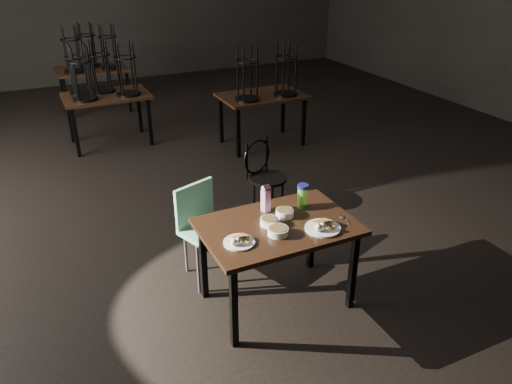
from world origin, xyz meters
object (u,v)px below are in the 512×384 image
main_table (278,233)px  school_chair (204,224)px  water_bottle (303,196)px  bentwood_chair (264,172)px  juice_carton (266,199)px

main_table → school_chair: (-0.40, 0.62, -0.15)m
water_bottle → school_chair: bearing=147.3°
bentwood_chair → school_chair: size_ratio=0.97×
main_table → bentwood_chair: size_ratio=1.42×
juice_carton → water_bottle: bearing=-12.9°
juice_carton → bentwood_chair: juice_carton is taller
water_bottle → school_chair: water_bottle is taller
bentwood_chair → juice_carton: bearing=-135.8°
bentwood_chair → school_chair: 1.25m
main_table → juice_carton: 0.30m
juice_carton → water_bottle: (0.30, -0.07, -0.01)m
main_table → water_bottle: 0.40m
juice_carton → main_table: bearing=-92.2°
main_table → water_bottle: bearing=28.1°
juice_carton → school_chair: size_ratio=0.27×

